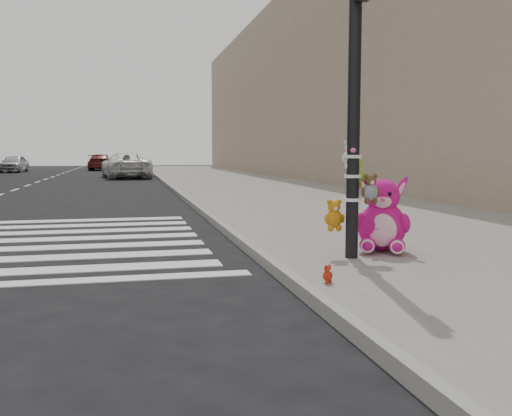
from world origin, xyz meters
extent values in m
plane|color=black|center=(0.00, 0.00, 0.00)|extent=(120.00, 120.00, 0.00)
cube|color=slate|center=(5.00, 10.00, 0.07)|extent=(7.00, 80.00, 0.14)
cube|color=gray|center=(1.55, 10.00, 0.07)|extent=(0.12, 80.00, 0.15)
cube|color=tan|center=(10.50, 20.00, 5.00)|extent=(5.00, 60.00, 10.00)
cylinder|color=black|center=(2.60, 1.80, 2.14)|extent=(0.16, 0.16, 4.00)
cylinder|color=white|center=(2.60, 1.80, 0.89)|extent=(0.22, 0.22, 0.04)
cylinder|color=white|center=(2.60, 1.80, 1.19)|extent=(0.22, 0.22, 0.04)
cylinder|color=white|center=(2.60, 1.80, 1.44)|extent=(0.22, 0.22, 0.04)
ellipsoid|color=#D61281|center=(2.91, 1.99, 0.24)|extent=(0.35, 0.42, 0.19)
ellipsoid|color=#D61281|center=(3.25, 1.83, 0.24)|extent=(0.35, 0.42, 0.19)
ellipsoid|color=#D61281|center=(3.20, 2.18, 0.48)|extent=(0.85, 0.80, 0.67)
ellipsoid|color=#F9BFD1|center=(3.10, 1.97, 0.46)|extent=(0.40, 0.28, 0.44)
sphere|color=#D61281|center=(3.20, 2.18, 0.90)|extent=(0.61, 0.61, 0.46)
ellipsoid|color=#D61281|center=(3.02, 2.28, 0.96)|extent=(0.33, 0.22, 0.46)
ellipsoid|color=#D61281|center=(3.40, 2.11, 0.96)|extent=(0.33, 0.22, 0.46)
imported|color=white|center=(-0.20, 28.68, 0.73)|extent=(3.01, 5.47, 1.45)
imported|color=maroon|center=(-2.26, 43.83, 0.65)|extent=(1.88, 4.49, 1.30)
imported|color=silver|center=(-8.22, 40.04, 0.65)|extent=(1.76, 3.89, 1.30)
camera|label=1|loc=(-0.22, -5.00, 1.50)|focal=40.00mm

